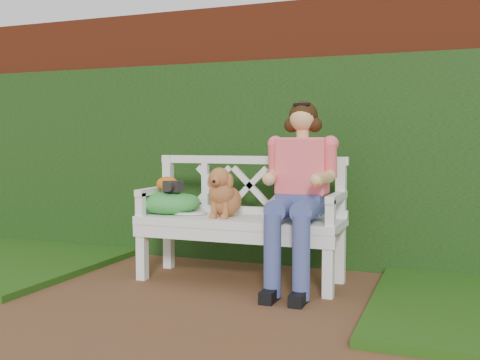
% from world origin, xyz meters
% --- Properties ---
extents(ground, '(60.00, 60.00, 0.00)m').
position_xyz_m(ground, '(0.00, 0.00, 0.00)').
color(ground, brown).
extents(brick_wall, '(10.00, 0.30, 2.20)m').
position_xyz_m(brick_wall, '(0.00, 1.90, 1.10)').
color(brick_wall, maroon).
rests_on(brick_wall, ground).
extents(ivy_hedge, '(10.00, 0.18, 1.70)m').
position_xyz_m(ivy_hedge, '(0.00, 1.68, 0.85)').
color(ivy_hedge, '#274E19').
rests_on(ivy_hedge, ground).
extents(garden_bench, '(1.63, 0.76, 0.48)m').
position_xyz_m(garden_bench, '(0.11, 0.98, 0.24)').
color(garden_bench, white).
rests_on(garden_bench, ground).
extents(seated_woman, '(0.66, 0.80, 1.25)m').
position_xyz_m(seated_woman, '(0.57, 0.96, 0.62)').
color(seated_woman, red).
rests_on(seated_woman, ground).
extents(dog, '(0.32, 0.39, 0.37)m').
position_xyz_m(dog, '(0.01, 0.93, 0.67)').
color(dog, '#B5633F').
rests_on(dog, garden_bench).
extents(tennis_racket, '(0.55, 0.23, 0.03)m').
position_xyz_m(tennis_racket, '(-0.33, 0.98, 0.49)').
color(tennis_racket, white).
rests_on(tennis_racket, garden_bench).
extents(green_bag, '(0.58, 0.50, 0.17)m').
position_xyz_m(green_bag, '(-0.47, 0.97, 0.56)').
color(green_bag, green).
rests_on(green_bag, garden_bench).
extents(camera_item, '(0.13, 0.10, 0.09)m').
position_xyz_m(camera_item, '(-0.42, 0.95, 0.69)').
color(camera_item, black).
rests_on(camera_item, green_bag).
extents(baseball_glove, '(0.22, 0.19, 0.11)m').
position_xyz_m(baseball_glove, '(-0.49, 0.98, 0.71)').
color(baseball_glove, '#CB6314').
rests_on(baseball_glove, green_bag).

